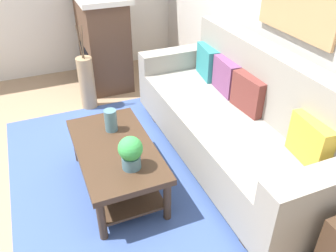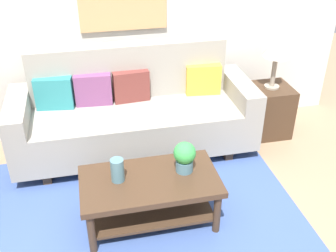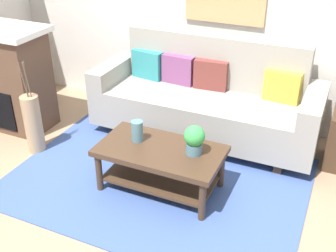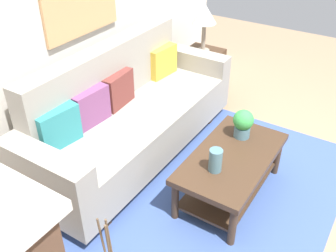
% 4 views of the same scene
% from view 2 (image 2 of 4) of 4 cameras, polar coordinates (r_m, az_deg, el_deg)
% --- Properties ---
extents(wall_back, '(5.11, 0.10, 2.70)m').
position_cam_2_polar(wall_back, '(4.26, -8.05, 15.95)').
color(wall_back, silver).
rests_on(wall_back, ground_plane).
extents(area_rug, '(2.71, 1.95, 0.01)m').
position_cam_2_polar(area_rug, '(3.57, -4.03, -11.98)').
color(area_rug, '#3D5693').
rests_on(area_rug, ground_plane).
extents(couch, '(2.39, 0.84, 1.08)m').
position_cam_2_polar(couch, '(4.12, -4.81, 1.78)').
color(couch, gray).
rests_on(couch, ground_plane).
extents(throw_pillow_teal, '(0.37, 0.17, 0.32)m').
position_cam_2_polar(throw_pillow_teal, '(4.11, -15.75, 4.46)').
color(throw_pillow_teal, teal).
rests_on(throw_pillow_teal, couch).
extents(throw_pillow_plum, '(0.37, 0.14, 0.32)m').
position_cam_2_polar(throw_pillow_plum, '(4.09, -10.48, 5.07)').
color(throw_pillow_plum, '#7A4270').
rests_on(throw_pillow_plum, couch).
extents(throw_pillow_maroon, '(0.37, 0.15, 0.32)m').
position_cam_2_polar(throw_pillow_maroon, '(4.12, -5.21, 5.63)').
color(throw_pillow_maroon, brown).
rests_on(throw_pillow_maroon, couch).
extents(throw_pillow_mustard, '(0.37, 0.16, 0.32)m').
position_cam_2_polar(throw_pillow_mustard, '(4.27, 4.97, 6.57)').
color(throw_pillow_mustard, gold).
rests_on(throw_pillow_mustard, couch).
extents(coffee_table, '(1.10, 0.60, 0.43)m').
position_cam_2_polar(coffee_table, '(3.30, -2.56, -9.02)').
color(coffee_table, '#422D1E').
rests_on(coffee_table, ground_plane).
extents(tabletop_vase, '(0.11, 0.11, 0.19)m').
position_cam_2_polar(tabletop_vase, '(3.17, -7.14, -6.18)').
color(tabletop_vase, slate).
rests_on(tabletop_vase, coffee_table).
extents(potted_plant_tabletop, '(0.18, 0.18, 0.26)m').
position_cam_2_polar(potted_plant_tabletop, '(3.23, 2.35, -4.26)').
color(potted_plant_tabletop, slate).
rests_on(potted_plant_tabletop, coffee_table).
extents(side_table, '(0.44, 0.44, 0.56)m').
position_cam_2_polar(side_table, '(4.62, 13.93, 2.18)').
color(side_table, '#422D1E').
rests_on(side_table, ground_plane).
extents(table_lamp, '(0.28, 0.28, 0.57)m').
position_cam_2_polar(table_lamp, '(4.33, 15.12, 10.49)').
color(table_lamp, gray).
rests_on(table_lamp, side_table).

